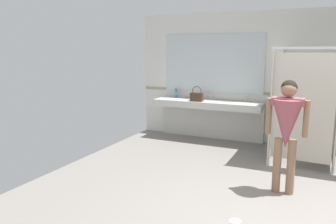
# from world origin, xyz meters

# --- Properties ---
(ground_plane) EXTENTS (7.42, 6.65, 0.10)m
(ground_plane) POSITION_xyz_m (0.00, 0.00, -0.05)
(ground_plane) COLOR gray
(wall_back) EXTENTS (7.42, 0.12, 2.73)m
(wall_back) POSITION_xyz_m (0.00, 3.08, 1.36)
(wall_back) COLOR silver
(wall_back) RESTS_ON ground_plane
(wall_back_tile_band) EXTENTS (7.42, 0.01, 0.06)m
(wall_back_tile_band) POSITION_xyz_m (0.00, 3.02, 1.05)
(wall_back_tile_band) COLOR #9E937F
(wall_back_tile_band) RESTS_ON wall_back
(vanity_counter) EXTENTS (2.32, 0.59, 0.98)m
(vanity_counter) POSITION_xyz_m (-2.04, 2.80, 0.65)
(vanity_counter) COLOR silver
(vanity_counter) RESTS_ON ground_plane
(mirror_panel) EXTENTS (2.22, 0.02, 1.26)m
(mirror_panel) POSITION_xyz_m (-2.04, 3.01, 1.65)
(mirror_panel) COLOR silver
(mirror_panel) RESTS_ON wall_back
(person_standing) EXTENTS (0.55, 0.41, 1.55)m
(person_standing) POSITION_xyz_m (-0.24, 0.55, 0.97)
(person_standing) COLOR #8C664C
(person_standing) RESTS_ON ground_plane
(handbag) EXTENTS (0.26, 0.13, 0.32)m
(handbag) POSITION_xyz_m (-2.23, 2.56, 0.97)
(handbag) COLOR #3F2D1E
(handbag) RESTS_ON vanity_counter
(soap_dispenser) EXTENTS (0.07, 0.07, 0.21)m
(soap_dispenser) POSITION_xyz_m (-2.85, 2.89, 0.96)
(soap_dispenser) COLOR teal
(soap_dispenser) RESTS_ON vanity_counter
(floor_drain_cover) EXTENTS (0.14, 0.14, 0.01)m
(floor_drain_cover) POSITION_xyz_m (-0.64, -0.50, 0.00)
(floor_drain_cover) COLOR #B7BABF
(floor_drain_cover) RESTS_ON ground_plane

